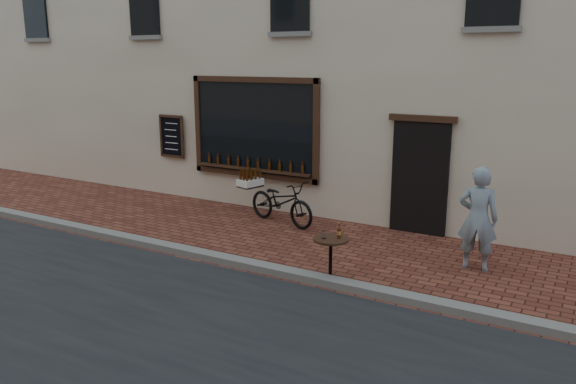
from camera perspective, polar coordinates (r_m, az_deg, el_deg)
The scene contains 5 objects.
ground at distance 9.23m, azimuth -5.09°, elevation -7.99°, with size 90.00×90.00×0.00m, color #55241B.
kerb at distance 9.37m, azimuth -4.39°, elevation -7.27°, with size 90.00×0.25×0.12m, color slate.
cargo_bicycle at distance 11.66m, azimuth -0.79°, elevation -0.92°, with size 2.11×1.09×0.99m.
bistro_table at distance 8.64m, azimuth 4.37°, elevation -5.96°, with size 0.55×0.55×0.94m.
pedestrian at distance 9.51m, azimuth 18.73°, elevation -2.58°, with size 0.63×0.41×1.71m, color gray.
Camera 1 is at (4.94, -7.03, 3.37)m, focal length 35.00 mm.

